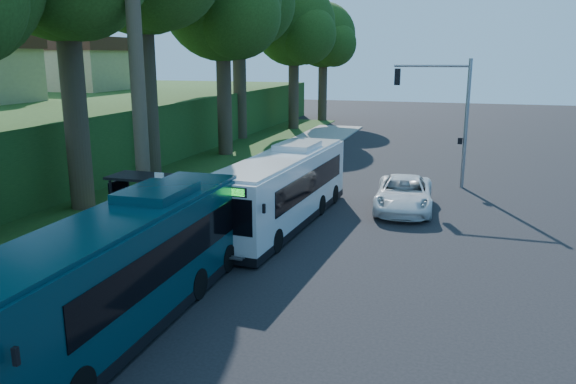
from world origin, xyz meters
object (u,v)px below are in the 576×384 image
(white_bus, at_px, (284,187))
(pickup, at_px, (404,194))
(teal_bus, at_px, (127,265))
(bus_shelter, at_px, (147,193))

(white_bus, height_order, pickup, white_bus)
(pickup, bearing_deg, white_bus, -145.47)
(teal_bus, bearing_deg, bus_shelter, 116.22)
(bus_shelter, relative_size, teal_bus, 0.28)
(bus_shelter, distance_m, white_bus, 5.77)
(bus_shelter, height_order, pickup, bus_shelter)
(bus_shelter, distance_m, teal_bus, 7.64)
(teal_bus, height_order, pickup, teal_bus)
(bus_shelter, distance_m, pickup, 11.88)
(white_bus, distance_m, teal_bus, 10.28)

